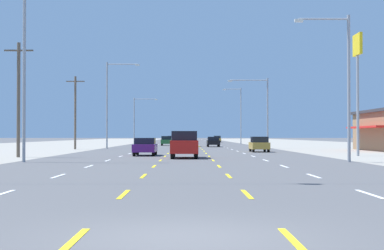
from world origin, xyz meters
name	(u,v)px	position (x,y,z in m)	size (l,w,h in m)	color
ground_plane	(187,148)	(0.00, 66.00, 0.00)	(572.00, 572.00, 0.00)	#4C4C4F
lot_apron_right	(380,148)	(24.75, 66.00, 0.00)	(28.00, 440.00, 0.01)	gray
lane_markings	(188,144)	(0.00, 104.50, 0.01)	(10.64, 227.60, 0.01)	white
signal_span_wire	(204,29)	(0.66, 11.41, 5.52)	(27.00, 0.53, 9.79)	brown
suv_center_turn_nearest	(184,144)	(-0.19, 33.60, 1.03)	(1.98, 4.90, 1.98)	red
sedan_inner_left_near	(145,146)	(-3.45, 38.90, 0.76)	(1.80, 4.50, 1.46)	#4C196B
hatchback_far_right_mid	(259,144)	(7.22, 49.35, 0.78)	(1.72, 3.90, 1.54)	#B28C33
sedan_inner_right_midfar	(213,142)	(3.74, 75.74, 0.76)	(1.80, 4.50, 1.46)	black
suv_center_turn_far	(189,140)	(0.17, 78.13, 1.03)	(1.98, 4.90, 1.98)	#B28C33
hatchback_inner_left_farther	(167,141)	(-3.39, 85.94, 0.78)	(1.72, 3.90, 1.54)	#235B2D
hatchback_center_turn_farthest	(188,140)	(0.15, 104.96, 0.78)	(1.72, 3.90, 1.54)	white
hatchback_inner_left_distant_a	(172,139)	(-3.60, 123.07, 0.78)	(1.72, 3.90, 1.54)	maroon
hatchback_far_right_distant_b	(217,139)	(6.94, 129.26, 0.78)	(1.72, 3.90, 1.54)	#B28C33
pole_sign_right_row_1	(358,64)	(13.84, 37.89, 7.46)	(0.24, 2.03, 9.91)	gray
streetlight_left_row_0	(30,65)	(-9.82, 27.04, 6.07)	(3.76, 0.26, 10.66)	gray
streetlight_right_row_0	(343,78)	(9.82, 27.04, 5.29)	(3.48, 0.26, 9.22)	gray
streetlight_left_row_1	(110,99)	(-9.76, 64.74, 6.26)	(4.21, 0.26, 10.91)	gray
streetlight_right_row_1	(263,106)	(9.53, 64.74, 5.31)	(5.12, 0.26, 8.90)	gray
streetlight_left_row_2	(137,117)	(-9.63, 102.44, 5.20)	(4.52, 0.26, 8.80)	gray
streetlight_right_row_2	(239,112)	(9.85, 102.44, 6.07)	(3.55, 0.26, 10.70)	gray
utility_pole_left_row_0	(19,97)	(-12.82, 35.16, 4.56)	(2.20, 0.26, 8.74)	brown
utility_pole_left_row_1	(75,111)	(-13.37, 60.70, 4.55)	(2.20, 0.26, 8.71)	brown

